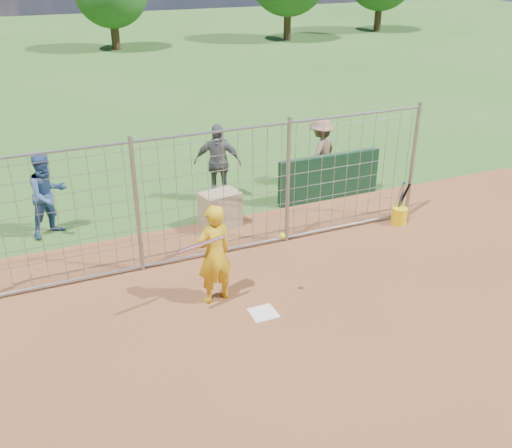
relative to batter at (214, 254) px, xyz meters
name	(u,v)px	position (x,y,z in m)	size (l,w,h in m)	color
ground	(258,307)	(0.58, -0.51, -0.89)	(100.00, 100.00, 0.00)	#2D591E
infield_dirt	(354,432)	(0.58, -3.51, -0.88)	(18.00, 18.00, 0.00)	brown
home_plate	(263,313)	(0.58, -0.71, -0.88)	(0.43, 0.43, 0.02)	silver
dugout_wall	(329,177)	(3.98, 3.09, -0.34)	(2.60, 0.20, 1.10)	#11381E
batter	(214,254)	(0.00, 0.00, 0.00)	(0.65, 0.43, 1.78)	gold
bystander_a	(48,195)	(-2.30, 3.73, 0.00)	(0.86, 0.67, 1.78)	navy
bystander_b	(218,163)	(1.51, 4.02, 0.06)	(1.11, 0.46, 1.89)	#58585D
bystander_c	(321,152)	(4.23, 3.97, -0.03)	(1.11, 0.64, 1.72)	#866049
equipment_bin	(220,210)	(1.06, 2.64, -0.49)	(0.80, 0.55, 0.80)	tan
equipment_in_play	(222,242)	(0.01, -0.38, 0.41)	(1.79, 0.34, 0.14)	silver
bucket_with_bats	(399,213)	(4.70, 1.25, -0.64)	(0.34, 0.39, 0.98)	yellow
backstop_fence	(216,196)	(0.58, 1.49, 0.37)	(9.08, 0.08, 2.60)	gray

